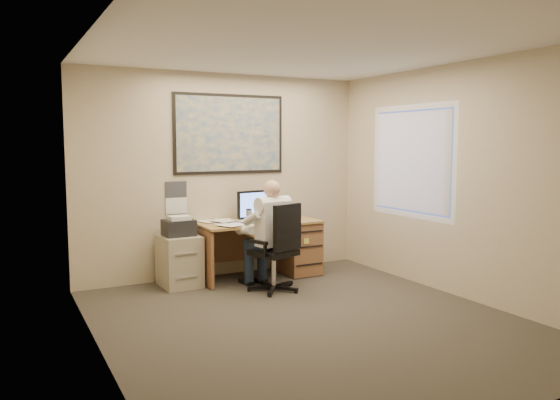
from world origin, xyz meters
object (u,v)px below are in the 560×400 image
office_chair (274,266)px  person (272,235)px  desk (280,242)px  filing_cabinet (179,256)px

office_chair → person: size_ratio=0.80×
person → office_chair: bearing=-111.0°
desk → office_chair: bearing=-121.8°
desk → filing_cabinet: size_ratio=1.80×
office_chair → person: (0.02, 0.08, 0.36)m
desk → filing_cabinet: desk is taller
filing_cabinet → office_chair: bearing=-42.3°
office_chair → person: 0.37m
office_chair → person: bearing=60.4°
person → desk: bearing=46.6°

